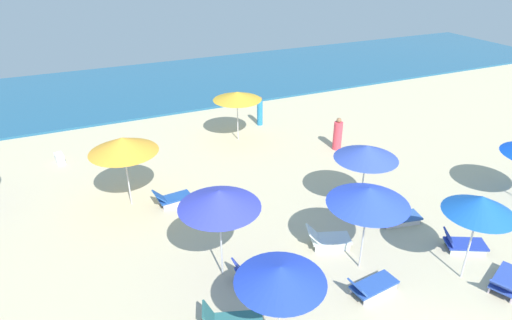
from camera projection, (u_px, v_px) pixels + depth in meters
The scene contains 18 objects.
ocean at pixel (170, 83), 28.64m from camera, with size 60.00×11.15×0.12m, color #235D83.
umbrella_0 at pixel (369, 196), 11.63m from camera, with size 2.25×2.25×2.65m.
lounge_chair_0_0 at pixel (372, 286), 11.65m from camera, with size 1.48×0.72×0.62m.
lounge_chair_0_1 at pixel (327, 239), 13.44m from camera, with size 1.49×1.05×0.69m.
umbrella_1 at pixel (237, 96), 19.82m from camera, with size 2.22×2.22×2.35m.
umbrella_2 at pixel (367, 152), 14.40m from camera, with size 2.14×2.14×2.48m.
lounge_chair_2_0 at pixel (397, 217), 14.57m from camera, with size 1.57×0.88×0.61m.
umbrella_3 at pixel (481, 205), 11.23m from camera, with size 1.85×1.85×2.67m.
lounge_chair_3_0 at pixel (463, 243), 13.30m from camera, with size 1.40×1.11×0.64m.
lounge_chair_3_1 at pixel (507, 281), 11.81m from camera, with size 1.64×1.18×0.61m.
umbrella_5 at pixel (123, 145), 14.64m from camera, with size 2.34×2.34×2.62m.
lounge_chair_5_0 at pixel (172, 198), 15.57m from camera, with size 1.37×0.69×0.66m.
umbrella_7 at pixel (280, 274), 9.26m from camera, with size 2.02×2.02×2.37m.
umbrella_8 at pixel (219, 199), 11.31m from camera, with size 2.21×2.21×2.76m.
lounge_chair_8_0 at pixel (254, 270), 12.20m from camera, with size 1.25×0.62×0.67m.
beachgoer_0 at pixel (338, 135), 19.53m from camera, with size 0.46×0.46×1.51m.
beachgoer_2 at pixel (260, 111), 22.10m from camera, with size 0.39×0.39×1.50m.
cooler_box_0 at pixel (60, 158), 18.54m from camera, with size 0.59×0.32×0.39m, color white.
Camera 1 is at (-6.28, -3.26, 8.52)m, focal length 30.62 mm.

